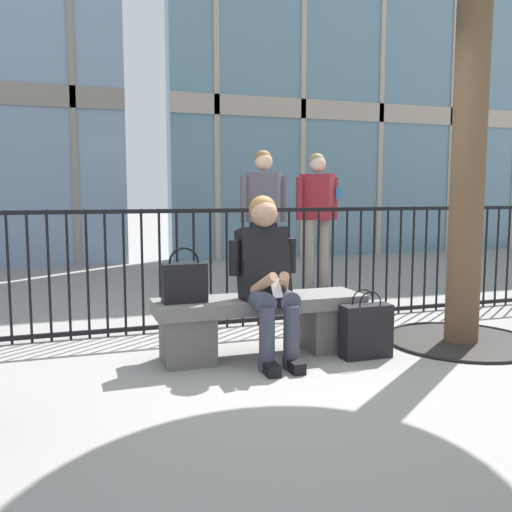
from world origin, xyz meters
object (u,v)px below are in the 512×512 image
at_px(bystander_further_back, 264,213).
at_px(shopping_bag, 366,330).
at_px(bystander_at_railing, 317,212).
at_px(seated_person_with_phone, 267,273).
at_px(handbag_on_bench, 184,282).
at_px(stone_bench, 260,320).

bearing_deg(bystander_further_back, shopping_bag, -90.59).
xyz_separation_m(bystander_at_railing, bystander_further_back, (-0.79, -0.26, -0.00)).
bearing_deg(bystander_further_back, seated_person_with_phone, -108.78).
relative_size(handbag_on_bench, shopping_bag, 0.77).
relative_size(stone_bench, bystander_further_back, 0.94).
bearing_deg(shopping_bag, bystander_further_back, 89.41).
bearing_deg(bystander_at_railing, shopping_bag, -107.11).
relative_size(seated_person_with_phone, bystander_further_back, 0.71).
distance_m(stone_bench, shopping_bag, 0.80).
height_order(handbag_on_bench, bystander_further_back, bystander_further_back).
distance_m(stone_bench, bystander_further_back, 2.32).
bearing_deg(bystander_at_railing, stone_bench, -123.50).
bearing_deg(handbag_on_bench, bystander_further_back, 57.28).
distance_m(handbag_on_bench, shopping_bag, 1.40).
distance_m(shopping_bag, bystander_at_railing, 2.88).
relative_size(seated_person_with_phone, shopping_bag, 2.36).
relative_size(bystander_at_railing, bystander_further_back, 1.00).
distance_m(seated_person_with_phone, bystander_at_railing, 2.92).
bearing_deg(handbag_on_bench, bystander_at_railing, 47.80).
distance_m(bystander_at_railing, bystander_further_back, 0.83).
bearing_deg(shopping_bag, handbag_on_bench, 167.07).
bearing_deg(stone_bench, handbag_on_bench, -179.01).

